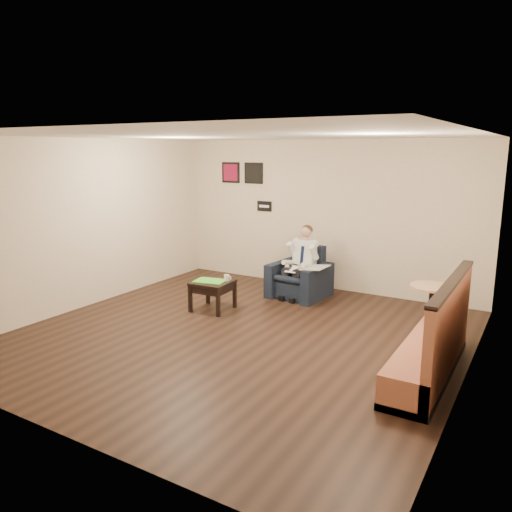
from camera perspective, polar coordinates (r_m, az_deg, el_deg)
The scene contains 19 objects.
ground at distance 7.26m, azimuth -1.91°, elevation -9.06°, with size 6.00×6.00×0.00m, color black.
wall_back at distance 9.51m, azimuth 7.84°, elevation 4.63°, with size 6.00×0.02×2.80m, color beige.
wall_front at distance 4.70m, azimuth -22.15°, elevation -3.84°, with size 6.00×0.02×2.80m, color beige.
wall_left at distance 8.85m, azimuth -18.61°, elevation 3.55°, with size 0.02×6.00×2.80m, color beige.
wall_right at distance 5.86m, azimuth 23.55°, elevation -0.93°, with size 0.02×6.00×2.80m, color beige.
ceiling at distance 6.77m, azimuth -2.08°, elevation 13.62°, with size 6.00×6.00×0.02m, color white.
seating_sign at distance 10.06m, azimuth 0.96°, elevation 5.72°, with size 0.32×0.02×0.20m, color black.
art_print_left at distance 10.43m, azimuth -2.90°, elevation 9.51°, with size 0.42×0.03×0.42m, color maroon.
art_print_right at distance 10.13m, azimuth -0.27°, elevation 9.45°, with size 0.42×0.03×0.42m, color black.
armchair at distance 9.01m, azimuth 4.98°, elevation -1.88°, with size 0.93×0.93×0.90m, color black.
seated_man at distance 8.87m, azimuth 4.61°, elevation -0.99°, with size 0.59×0.88×1.23m, color silver, non-canonical shape.
lap_papers at distance 8.81m, azimuth 4.27°, elevation -1.51°, with size 0.20×0.29×0.01m, color white.
newspaper at distance 8.71m, azimuth 6.79°, elevation -1.32°, with size 0.39×0.49×0.01m, color silver.
side_table at distance 8.32m, azimuth -4.97°, elevation -4.51°, with size 0.60×0.60×0.49m, color black.
green_folder at distance 8.25m, azimuth -5.27°, elevation -2.85°, with size 0.49×0.35×0.01m, color #46D52A.
coffee_mug at distance 8.25m, azimuth -3.36°, elevation -2.49°, with size 0.09×0.09×0.10m, color white.
smartphone at distance 8.37m, azimuth -4.05°, elevation -2.62°, with size 0.15×0.08×0.01m, color black.
banquette at distance 6.21m, azimuth 19.22°, elevation -7.73°, with size 0.55×2.29×1.17m, color #9B543C.
cafe_table at distance 7.52m, azimuth 19.31°, elevation -5.97°, with size 0.60×0.60×0.75m, color tan.
Camera 1 is at (3.66, -5.69, 2.62)m, focal length 35.00 mm.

